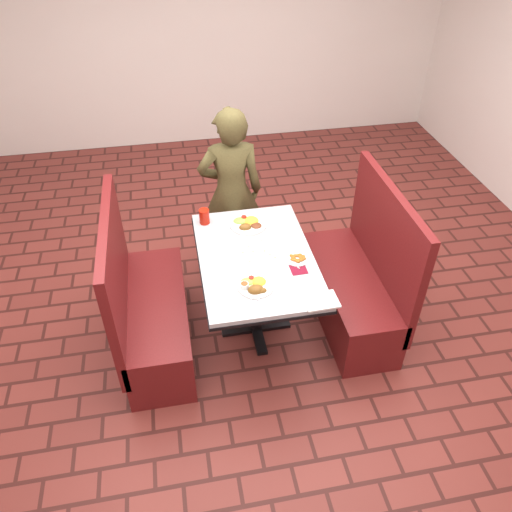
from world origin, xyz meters
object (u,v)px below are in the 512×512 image
Objects in this scene: diner_person at (231,193)px; far_dinner_plate at (248,222)px; near_dinner_plate at (255,284)px; dining_table at (256,266)px; booth_bench_left at (150,313)px; plantain_plate at (297,259)px; booth_bench_right at (356,286)px; red_tumbler at (204,216)px.

far_dinner_plate is (0.06, -0.50, 0.03)m from diner_person.
far_dinner_plate is (0.08, 0.70, -0.00)m from near_dinner_plate.
diner_person is at bearing 96.49° from far_dinner_plate.
booth_bench_left is at bearing 180.00° from dining_table.
plantain_plate is (0.27, -0.09, 0.11)m from dining_table.
diner_person reaches higher than far_dinner_plate.
diner_person reaches higher than dining_table.
booth_bench_right is 0.69m from plantain_plate.
far_dinner_plate is (-0.79, 0.38, 0.45)m from booth_bench_right.
booth_bench_left is at bearing -154.69° from far_dinner_plate.
diner_person is 12.72× the size of red_tumbler.
booth_bench_left reaches higher than near_dinner_plate.
near_dinner_plate is 0.84m from red_tumbler.
diner_person reaches higher than near_dinner_plate.
far_dinner_plate is at bearing 88.36° from dining_table.
booth_bench_left is at bearing 156.28° from near_dinner_plate.
plantain_plate is at bearing 33.60° from near_dinner_plate.
red_tumbler reaches higher than near_dinner_plate.
booth_bench_right is 1.30m from red_tumbler.
far_dinner_plate is at bearing 25.31° from booth_bench_left.
plantain_plate is at bearing -61.16° from far_dinner_plate.
booth_bench_left is (-0.80, 0.00, -0.32)m from dining_table.
red_tumbler is at bearing 156.76° from booth_bench_right.
near_dinner_plate is 1.47× the size of plantain_plate.
diner_person is 5.39× the size of far_dinner_plate.
dining_table is at bearing 93.72° from diner_person.
booth_bench_left is 1.00× the size of booth_bench_right.
diner_person is 1.03m from plantain_plate.
booth_bench_right is at bearing 0.00° from dining_table.
diner_person is at bearing 133.75° from booth_bench_right.
dining_table is 5.02× the size of near_dinner_plate.
far_dinner_plate is at bearing 118.84° from plantain_plate.
plantain_plate is at bearing 108.88° from diner_person.
booth_bench_left is at bearing -135.58° from red_tumbler.
booth_bench_right is 4.97× the size of near_dinner_plate.
red_tumbler is (-0.59, 0.57, 0.05)m from plantain_plate.
far_dinner_plate is (0.01, 0.38, 0.12)m from dining_table.
diner_person reaches higher than booth_bench_right.
booth_bench_right is at bearing 20.35° from near_dinner_plate.
booth_bench_left is 7.29× the size of plantain_plate.
far_dinner_plate is 1.68× the size of plantain_plate.
dining_table is 10.32× the size of red_tumbler.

